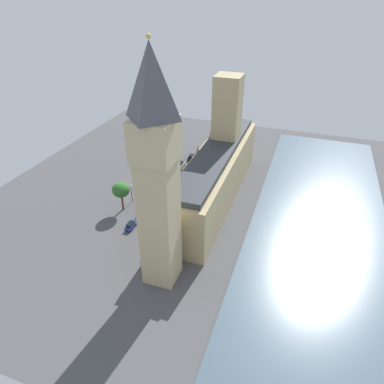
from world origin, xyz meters
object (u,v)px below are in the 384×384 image
object	(u,v)px
pedestrian_under_trees	(195,183)
plane_tree_midblock	(121,190)
car_white_near_tower	(180,165)
plane_tree_kerbside	(172,143)
double_decker_bus_opposite_hall	(154,195)
car_blue_trailing	(131,225)
street_lamp_slot_11	(131,190)
clock_tower	(157,175)
car_black_far_end	(191,157)
car_silver_leading	(174,175)
parliament_building	(217,169)
street_lamp_slot_10	(152,170)
pedestrian_by_river_gate	(182,199)
pedestrian_corner	(203,170)

from	to	relation	value
pedestrian_under_trees	plane_tree_midblock	xyz separation A→B (m)	(15.38, 20.66, 6.01)
car_white_near_tower	plane_tree_kerbside	size ratio (longest dim) A/B	0.48
double_decker_bus_opposite_hall	car_blue_trailing	size ratio (longest dim) A/B	2.39
street_lamp_slot_11	clock_tower	bearing A→B (deg)	130.14
clock_tower	car_black_far_end	world-z (taller)	clock_tower
car_black_far_end	car_silver_leading	size ratio (longest dim) A/B	1.10
car_black_far_end	car_blue_trailing	size ratio (longest dim) A/B	1.04
parliament_building	street_lamp_slot_11	bearing A→B (deg)	27.47
car_black_far_end	street_lamp_slot_10	xyz separation A→B (m)	(6.87, 19.38, 3.21)
car_black_far_end	double_decker_bus_opposite_hall	size ratio (longest dim) A/B	0.43
pedestrian_by_river_gate	street_lamp_slot_11	size ratio (longest dim) A/B	0.27
parliament_building	car_silver_leading	world-z (taller)	parliament_building
pedestrian_by_river_gate	street_lamp_slot_11	world-z (taller)	street_lamp_slot_11
car_blue_trailing	pedestrian_corner	xyz separation A→B (m)	(-8.56, -37.06, -0.18)
plane_tree_midblock	pedestrian_by_river_gate	bearing A→B (deg)	-145.50
car_silver_leading	pedestrian_under_trees	distance (m)	8.73
double_decker_bus_opposite_hall	pedestrian_under_trees	distance (m)	16.50
car_black_far_end	car_blue_trailing	bearing A→B (deg)	84.44
pedestrian_by_river_gate	clock_tower	bearing A→B (deg)	-34.12
car_silver_leading	pedestrian_by_river_gate	xyz separation A→B (m)	(-7.87, 12.80, -0.16)
car_black_far_end	double_decker_bus_opposite_hall	bearing A→B (deg)	85.05
car_blue_trailing	pedestrian_by_river_gate	bearing A→B (deg)	64.26
clock_tower	car_white_near_tower	bearing A→B (deg)	-73.08
car_silver_leading	plane_tree_kerbside	xyz separation A→B (m)	(5.76, -12.75, 5.78)
parliament_building	plane_tree_midblock	world-z (taller)	parliament_building
car_black_far_end	plane_tree_midblock	distance (m)	39.46
car_blue_trailing	pedestrian_corner	bearing A→B (deg)	77.08
pedestrian_corner	street_lamp_slot_10	xyz separation A→B (m)	(14.13, 11.03, 3.38)
plane_tree_midblock	plane_tree_kerbside	distance (m)	35.77
pedestrian_under_trees	street_lamp_slot_11	distance (m)	22.08
car_silver_leading	parliament_building	bearing A→B (deg)	160.76
car_blue_trailing	pedestrian_by_river_gate	size ratio (longest dim) A/B	2.77
clock_tower	street_lamp_slot_10	xyz separation A→B (m)	(21.00, -39.47, -22.22)
car_blue_trailing	pedestrian_corner	size ratio (longest dim) A/B	2.82
clock_tower	pedestrian_corner	size ratio (longest dim) A/B	32.24
pedestrian_under_trees	street_lamp_slot_11	size ratio (longest dim) A/B	0.28
car_blue_trailing	plane_tree_midblock	world-z (taller)	plane_tree_midblock
car_blue_trailing	car_black_far_end	bearing A→B (deg)	88.45
street_lamp_slot_11	car_silver_leading	bearing A→B (deg)	-109.27
car_blue_trailing	double_decker_bus_opposite_hall	bearing A→B (deg)	87.02
car_white_near_tower	pedestrian_by_river_gate	bearing A→B (deg)	113.90
double_decker_bus_opposite_hall	pedestrian_by_river_gate	xyz separation A→B (m)	(-7.68, -3.74, -1.91)
car_blue_trailing	plane_tree_midblock	distance (m)	11.30
car_silver_leading	plane_tree_kerbside	size ratio (longest dim) A/B	0.46
plane_tree_kerbside	street_lamp_slot_10	world-z (taller)	plane_tree_kerbside
pedestrian_by_river_gate	street_lamp_slot_10	bearing A→B (deg)	-168.70
parliament_building	street_lamp_slot_11	xyz separation A→B (m)	(23.15, 12.04, -5.23)
pedestrian_corner	street_lamp_slot_11	size ratio (longest dim) A/B	0.26
clock_tower	pedestrian_corner	distance (m)	57.03
clock_tower	street_lamp_slot_11	distance (m)	39.76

